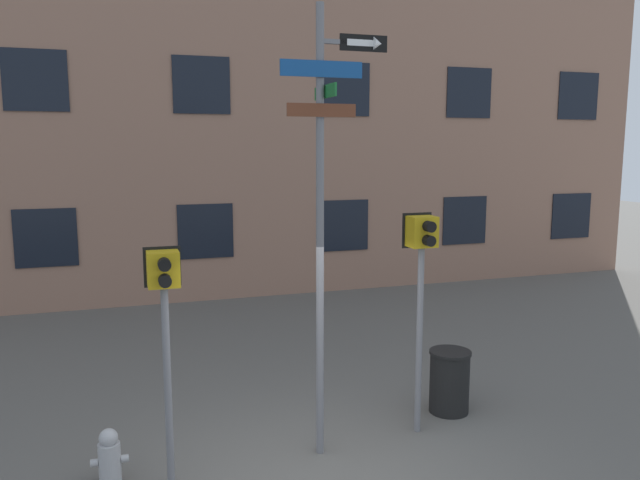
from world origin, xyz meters
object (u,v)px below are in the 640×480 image
at_px(street_sign_pole, 325,200).
at_px(pedestrian_signal_left, 165,302).
at_px(pedestrian_signal_right, 421,262).
at_px(trash_bin, 449,381).
at_px(fire_hydrant, 109,457).

distance_m(street_sign_pole, pedestrian_signal_left, 2.07).
relative_size(pedestrian_signal_right, trash_bin, 3.24).
relative_size(street_sign_pole, fire_hydrant, 8.48).
bearing_deg(pedestrian_signal_left, fire_hydrant, 155.17).
distance_m(fire_hydrant, trash_bin, 4.46).
relative_size(street_sign_pole, pedestrian_signal_right, 1.84).
relative_size(street_sign_pole, trash_bin, 5.95).
xyz_separation_m(street_sign_pole, pedestrian_signal_left, (-1.81, -0.20, -0.99)).
bearing_deg(fire_hydrant, pedestrian_signal_left, -24.83).
bearing_deg(pedestrian_signal_right, pedestrian_signal_left, -173.59).
relative_size(street_sign_pole, pedestrian_signal_left, 1.99).
relative_size(fire_hydrant, trash_bin, 0.70).
height_order(street_sign_pole, pedestrian_signal_left, street_sign_pole).
bearing_deg(pedestrian_signal_left, street_sign_pole, 6.30).
bearing_deg(fire_hydrant, trash_bin, 6.02).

